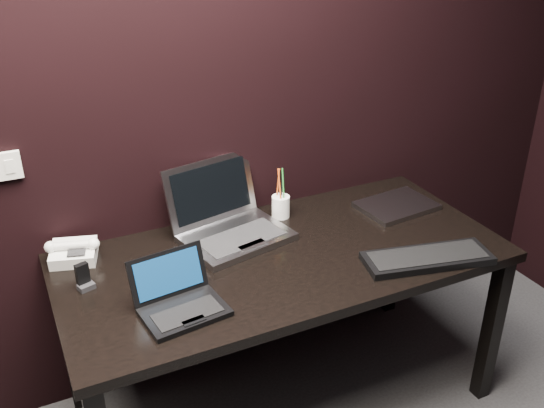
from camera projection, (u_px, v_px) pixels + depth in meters
name	position (u px, v px, depth m)	size (l,w,h in m)	color
wall_back	(166.00, 94.00, 2.27)	(4.00, 4.00, 0.00)	black
desk	(283.00, 271.00, 2.36)	(1.70, 0.80, 0.74)	black
netbook	(180.00, 301.00, 1.99)	(0.29, 0.27, 0.17)	black
silver_laptop	(230.00, 224.00, 2.42)	(0.47, 0.44, 0.28)	gray
ext_keyboard	(427.00, 258.00, 2.26)	(0.51, 0.27, 0.03)	black
closed_laptop	(396.00, 206.00, 2.66)	(0.34, 0.26, 0.02)	gray
desk_phone	(74.00, 252.00, 2.26)	(0.20, 0.19, 0.10)	silver
mobile_phone	(84.00, 279.00, 2.10)	(0.06, 0.06, 0.09)	black
pen_cup	(281.00, 206.00, 2.57)	(0.10, 0.10, 0.22)	white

